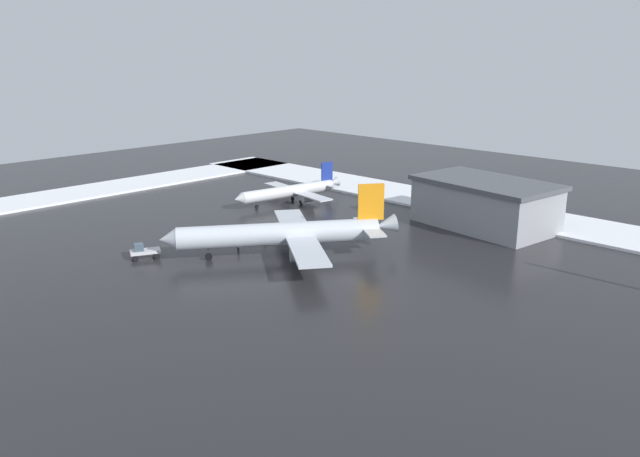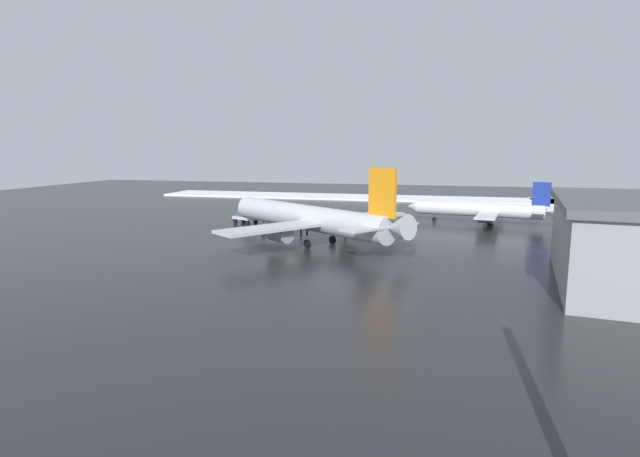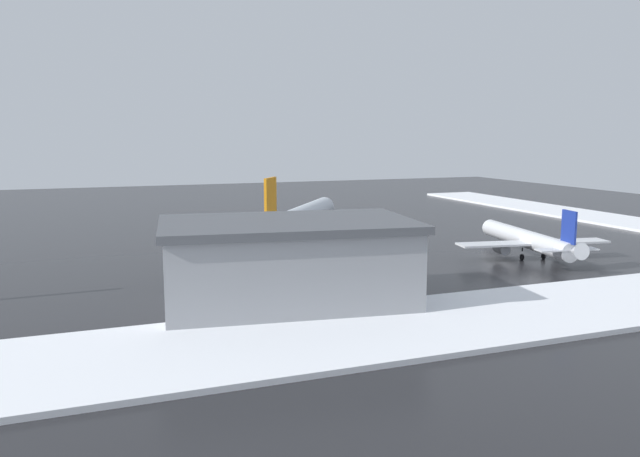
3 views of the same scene
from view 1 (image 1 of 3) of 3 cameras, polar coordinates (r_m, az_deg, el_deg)
ground_plane at (r=98.08m, az=-3.74°, el=-2.85°), size 240.00×240.00×0.00m
snow_bank_far at (r=135.27m, az=12.16°, el=2.23°), size 152.00×16.00×0.49m
snow_bank_right at (r=152.82m, az=-20.90°, el=3.10°), size 14.00×116.00×0.49m
airplane_far_rear at (r=98.63m, az=-3.23°, el=-0.47°), size 28.02×32.51×11.23m
airplane_distant_tail at (r=133.54m, az=-2.71°, el=3.44°), size 21.99×26.33×7.84m
pushback_tug at (r=101.79m, az=-15.84°, el=-1.97°), size 3.92×5.10×2.50m
ground_crew_by_nose_gear at (r=102.72m, az=-7.50°, el=-1.51°), size 0.36×0.36×1.71m
ground_crew_mid_apron at (r=107.94m, az=-5.06°, el=-0.56°), size 0.36×0.36×1.71m
cargo_hangar at (r=118.64m, az=14.85°, el=2.22°), size 26.78×18.21×8.80m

